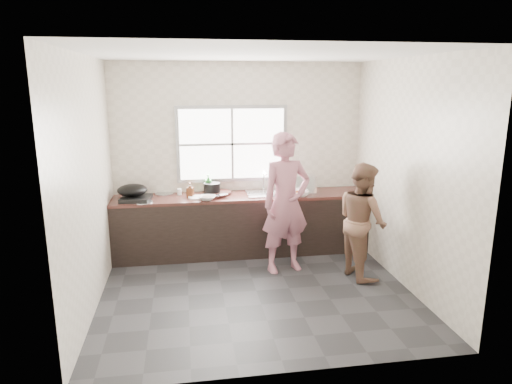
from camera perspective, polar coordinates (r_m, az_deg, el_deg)
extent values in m
cube|color=#2A2A2D|center=(5.55, 0.04, -12.27)|extent=(3.60, 3.20, 0.01)
cube|color=silver|center=(5.01, 0.04, 16.91)|extent=(3.60, 3.20, 0.01)
cube|color=beige|center=(6.67, -2.15, 4.36)|extent=(3.60, 0.01, 2.70)
cube|color=silver|center=(5.15, -20.22, 0.81)|extent=(0.01, 3.20, 2.70)
cube|color=beige|center=(5.67, 18.36, 2.07)|extent=(0.01, 3.20, 2.70)
cube|color=beige|center=(3.58, 4.11, -3.68)|extent=(3.60, 0.01, 2.70)
cube|color=black|center=(6.58, -1.74, -4.17)|extent=(3.60, 0.62, 0.82)
cube|color=#3C1E18|center=(6.47, -1.77, -0.54)|extent=(3.60, 0.64, 0.04)
cube|color=silver|center=(6.51, 1.29, -0.21)|extent=(0.55, 0.45, 0.02)
cylinder|color=silver|center=(6.67, 0.98, 1.40)|extent=(0.02, 0.02, 0.30)
cube|color=#9EA0A5|center=(6.62, -3.01, 6.03)|extent=(1.60, 0.05, 1.10)
cube|color=white|center=(6.59, -2.99, 6.00)|extent=(1.50, 0.01, 1.00)
imported|color=#B56C7D|center=(5.86, 3.76, -1.96)|extent=(0.70, 0.55, 1.69)
imported|color=brown|center=(5.87, 13.13, -3.46)|extent=(0.66, 0.79, 1.46)
cylinder|color=black|center=(6.53, -4.76, -0.08)|extent=(0.40, 0.40, 0.04)
cube|color=#ACAFB3|center=(6.31, -4.45, -0.35)|extent=(0.22, 0.18, 0.01)
imported|color=silver|center=(6.21, -6.11, -0.74)|extent=(0.28, 0.28, 0.06)
imported|color=white|center=(6.40, 5.57, -0.28)|extent=(0.21, 0.21, 0.06)
imported|color=silver|center=(6.41, 2.52, -0.18)|extent=(0.22, 0.22, 0.07)
cylinder|color=black|center=(6.49, -5.52, 0.39)|extent=(0.29, 0.29, 0.17)
cylinder|color=white|center=(6.34, -7.41, -0.67)|extent=(0.30, 0.30, 0.02)
imported|color=#2A8331|center=(6.54, -5.97, 1.00)|extent=(0.14, 0.14, 0.28)
imported|color=#502814|center=(6.40, -8.24, 0.20)|extent=(0.10, 0.10, 0.18)
imported|color=#4D2813|center=(6.63, -5.95, 0.64)|extent=(0.17, 0.17, 0.16)
cylinder|color=white|center=(6.54, -9.56, 0.00)|extent=(0.08, 0.08, 0.09)
cube|color=black|center=(6.35, -14.77, -0.80)|extent=(0.43, 0.43, 0.06)
ellipsoid|color=black|center=(6.39, -15.19, 0.25)|extent=(0.47, 0.47, 0.15)
cube|color=silver|center=(6.55, 5.81, 0.97)|extent=(0.38, 0.28, 0.27)
cylinder|color=#AFB1B6|center=(6.23, -13.92, -1.22)|extent=(0.27, 0.27, 0.01)
cylinder|color=#A4A6AA|center=(6.64, -11.39, -0.19)|extent=(0.33, 0.33, 0.01)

